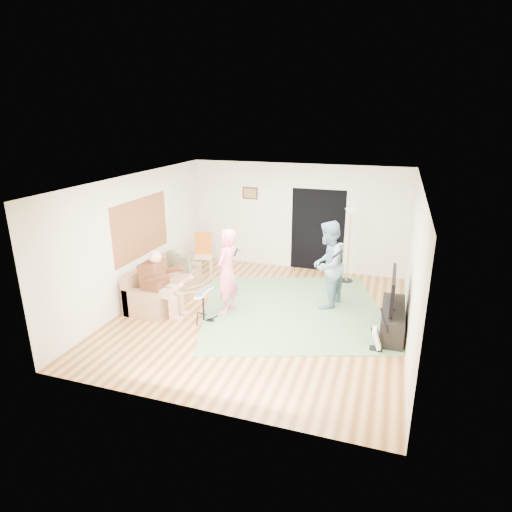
{
  "coord_description": "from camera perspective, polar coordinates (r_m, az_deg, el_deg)",
  "views": [
    {
      "loc": [
        2.32,
        -7.41,
        3.85
      ],
      "look_at": [
        -0.2,
        0.3,
        1.15
      ],
      "focal_mm": 30.0,
      "sensor_mm": 36.0,
      "label": 1
    }
  ],
  "objects": [
    {
      "name": "guitarist",
      "position": [
        8.85,
        9.51,
        -1.18
      ],
      "size": [
        0.85,
        1.01,
        1.83
      ],
      "primitive_type": "imported",
      "rotation": [
        0.0,
        0.0,
        -1.77
      ],
      "color": "#6C899E",
      "rests_on": "floor"
    },
    {
      "name": "ceiling",
      "position": [
        7.85,
        0.75,
        10.02
      ],
      "size": [
        6.0,
        6.0,
        0.0
      ],
      "primitive_type": "plane",
      "rotation": [
        3.14,
        0.0,
        0.0
      ],
      "color": "white",
      "rests_on": "walls"
    },
    {
      "name": "dining_chair",
      "position": [
        10.82,
        -6.94,
        -0.49
      ],
      "size": [
        0.56,
        0.59,
        1.02
      ],
      "rotation": [
        0.0,
        0.0,
        0.36
      ],
      "color": "#D9B78D",
      "rests_on": "floor"
    },
    {
      "name": "walls",
      "position": [
        8.15,
        0.71,
        0.59
      ],
      "size": [
        5.5,
        6.0,
        2.7
      ],
      "primitive_type": null,
      "color": "silver",
      "rests_on": "floor"
    },
    {
      "name": "drum_kit",
      "position": [
        8.41,
        -7.03,
        -6.8
      ],
      "size": [
        0.35,
        0.63,
        0.65
      ],
      "color": "black",
      "rests_on": "floor"
    },
    {
      "name": "sofa",
      "position": [
        9.51,
        -12.45,
        -4.14
      ],
      "size": [
        0.82,
        2.0,
        0.81
      ],
      "color": "#9D714E",
      "rests_on": "floor"
    },
    {
      "name": "guitar_held",
      "position": [
        8.72,
        10.92,
        0.72
      ],
      "size": [
        0.24,
        0.61,
        0.26
      ],
      "primitive_type": null,
      "rotation": [
        0.0,
        0.0,
        -0.21
      ],
      "color": "white",
      "rests_on": "guitarist"
    },
    {
      "name": "torchiere_lamp",
      "position": [
        10.2,
        12.36,
        3.04
      ],
      "size": [
        0.32,
        0.32,
        1.77
      ],
      "color": "black",
      "rests_on": "floor"
    },
    {
      "name": "guitar_spare",
      "position": [
        7.68,
        15.88,
        -10.47
      ],
      "size": [
        0.29,
        0.26,
        0.79
      ],
      "color": "black",
      "rests_on": "floor"
    },
    {
      "name": "microphone",
      "position": [
        8.3,
        -2.7,
        0.52
      ],
      "size": [
        0.06,
        0.06,
        0.24
      ],
      "primitive_type": null,
      "color": "black",
      "rests_on": "singer"
    },
    {
      "name": "picture_frame",
      "position": [
        11.16,
        -0.8,
        8.38
      ],
      "size": [
        0.42,
        0.03,
        0.32
      ],
      "primitive_type": "cube",
      "color": "#3F2314",
      "rests_on": "walls"
    },
    {
      "name": "television",
      "position": [
        8.07,
        17.77,
        -4.3
      ],
      "size": [
        0.06,
        1.17,
        0.62
      ],
      "primitive_type": "cube",
      "color": "black",
      "rests_on": "tv_cabinet"
    },
    {
      "name": "tv_cabinet",
      "position": [
        8.32,
        17.71,
        -8.15
      ],
      "size": [
        0.4,
        1.4,
        0.5
      ],
      "primitive_type": "cube",
      "color": "black",
      "rests_on": "floor"
    },
    {
      "name": "floor",
      "position": [
        8.66,
        0.67,
        -7.94
      ],
      "size": [
        6.0,
        6.0,
        0.0
      ],
      "primitive_type": "plane",
      "color": "brown",
      "rests_on": "ground"
    },
    {
      "name": "area_rug",
      "position": [
        8.93,
        4.84,
        -7.1
      ],
      "size": [
        4.56,
        4.56,
        0.02
      ],
      "primitive_type": "cube",
      "rotation": [
        0.0,
        0.0,
        0.32
      ],
      "color": "#55804E",
      "rests_on": "floor"
    },
    {
      "name": "doorway",
      "position": [
        10.91,
        8.21,
        3.38
      ],
      "size": [
        2.1,
        0.0,
        2.1
      ],
      "primitive_type": "plane",
      "rotation": [
        1.57,
        0.0,
        0.0
      ],
      "color": "black",
      "rests_on": "walls"
    },
    {
      "name": "window_blinds",
      "position": [
        9.42,
        -15.06,
        3.68
      ],
      "size": [
        0.0,
        2.05,
        2.05
      ],
      "primitive_type": "plane",
      "rotation": [
        1.57,
        0.0,
        1.57
      ],
      "color": "#9A582F",
      "rests_on": "walls"
    },
    {
      "name": "drummer",
      "position": [
        8.7,
        -12.34,
        -4.54
      ],
      "size": [
        0.86,
        0.48,
        1.32
      ],
      "color": "#562D18",
      "rests_on": "sofa"
    },
    {
      "name": "singer",
      "position": [
        8.51,
        -3.92,
        -2.1
      ],
      "size": [
        0.47,
        0.67,
        1.74
      ],
      "primitive_type": "imported",
      "rotation": [
        0.0,
        0.0,
        -1.65
      ],
      "color": "pink",
      "rests_on": "floor"
    }
  ]
}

